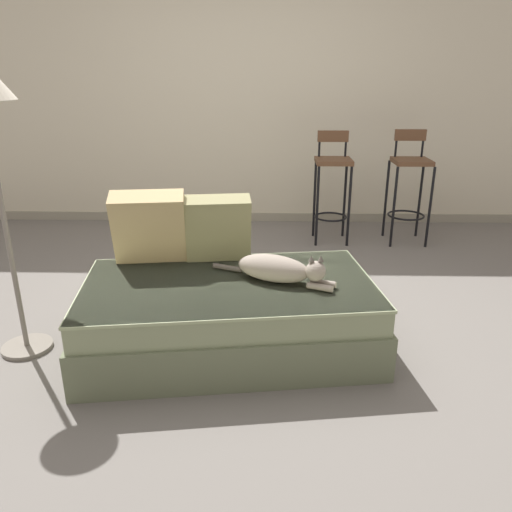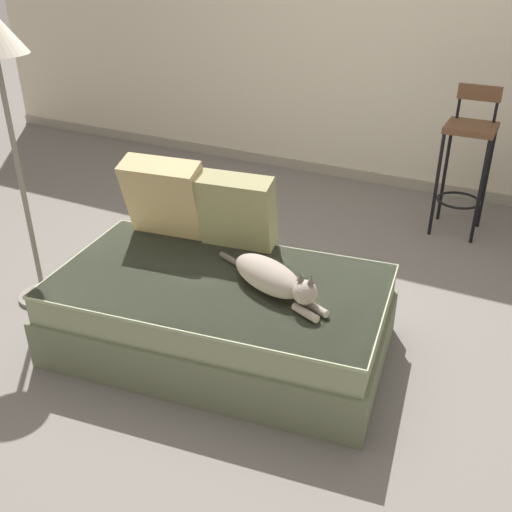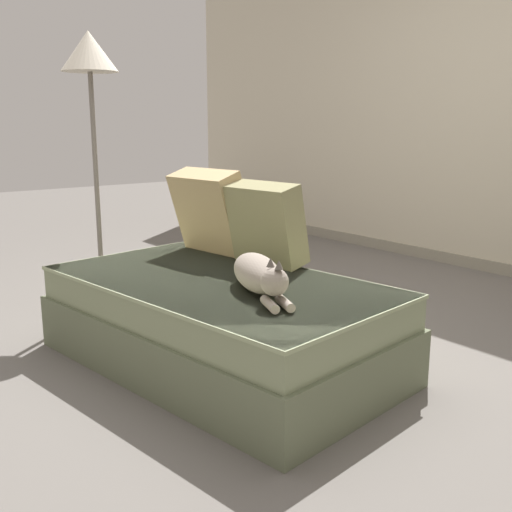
{
  "view_description": "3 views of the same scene",
  "coord_description": "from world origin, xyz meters",
  "px_view_note": "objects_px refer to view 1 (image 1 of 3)",
  "views": [
    {
      "loc": [
        0.21,
        -2.94,
        1.51
      ],
      "look_at": [
        0.15,
        -0.3,
        0.53
      ],
      "focal_mm": 35.0,
      "sensor_mm": 36.0,
      "label": 1
    },
    {
      "loc": [
        1.29,
        -2.54,
        1.89
      ],
      "look_at": [
        0.15,
        -0.3,
        0.53
      ],
      "focal_mm": 42.0,
      "sensor_mm": 36.0,
      "label": 2
    },
    {
      "loc": [
        2.16,
        -1.87,
        1.09
      ],
      "look_at": [
        0.15,
        -0.3,
        0.53
      ],
      "focal_mm": 42.0,
      "sensor_mm": 36.0,
      "label": 3
    }
  ],
  "objects_px": {
    "throw_pillow_middle": "(218,228)",
    "cat": "(279,269)",
    "throw_pillow_corner": "(149,227)",
    "couch": "(229,314)",
    "bar_stool_near_window": "(332,178)",
    "bar_stool_by_doorway": "(409,179)"
  },
  "relations": [
    {
      "from": "throw_pillow_middle",
      "to": "cat",
      "type": "xyz_separation_m",
      "value": [
        0.36,
        -0.33,
        -0.13
      ]
    },
    {
      "from": "throw_pillow_corner",
      "to": "cat",
      "type": "relative_size",
      "value": 0.66
    },
    {
      "from": "couch",
      "to": "throw_pillow_corner",
      "type": "height_order",
      "value": "throw_pillow_corner"
    },
    {
      "from": "throw_pillow_corner",
      "to": "bar_stool_near_window",
      "type": "height_order",
      "value": "bar_stool_near_window"
    },
    {
      "from": "throw_pillow_corner",
      "to": "bar_stool_by_doorway",
      "type": "distance_m",
      "value": 2.6
    },
    {
      "from": "throw_pillow_middle",
      "to": "couch",
      "type": "bearing_deg",
      "value": -75.98
    },
    {
      "from": "throw_pillow_corner",
      "to": "throw_pillow_middle",
      "type": "height_order",
      "value": "throw_pillow_corner"
    },
    {
      "from": "couch",
      "to": "cat",
      "type": "relative_size",
      "value": 2.49
    },
    {
      "from": "bar_stool_near_window",
      "to": "bar_stool_by_doorway",
      "type": "bearing_deg",
      "value": -0.05
    },
    {
      "from": "bar_stool_near_window",
      "to": "bar_stool_by_doorway",
      "type": "relative_size",
      "value": 0.99
    },
    {
      "from": "bar_stool_near_window",
      "to": "cat",
      "type": "bearing_deg",
      "value": -105.07
    },
    {
      "from": "cat",
      "to": "throw_pillow_corner",
      "type": "bearing_deg",
      "value": 160.15
    },
    {
      "from": "throw_pillow_middle",
      "to": "bar_stool_near_window",
      "type": "relative_size",
      "value": 0.41
    },
    {
      "from": "throw_pillow_middle",
      "to": "throw_pillow_corner",
      "type": "bearing_deg",
      "value": -172.51
    },
    {
      "from": "throw_pillow_middle",
      "to": "bar_stool_by_doorway",
      "type": "bearing_deg",
      "value": 45.66
    },
    {
      "from": "cat",
      "to": "bar_stool_near_window",
      "type": "distance_m",
      "value": 2.03
    },
    {
      "from": "throw_pillow_corner",
      "to": "throw_pillow_middle",
      "type": "relative_size",
      "value": 1.1
    },
    {
      "from": "cat",
      "to": "throw_pillow_middle",
      "type": "bearing_deg",
      "value": 137.71
    },
    {
      "from": "bar_stool_near_window",
      "to": "throw_pillow_middle",
      "type": "bearing_deg",
      "value": -118.72
    },
    {
      "from": "couch",
      "to": "bar_stool_by_doorway",
      "type": "distance_m",
      "value": 2.5
    },
    {
      "from": "throw_pillow_middle",
      "to": "bar_stool_near_window",
      "type": "bearing_deg",
      "value": 61.28
    },
    {
      "from": "couch",
      "to": "throw_pillow_corner",
      "type": "relative_size",
      "value": 3.79
    }
  ]
}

